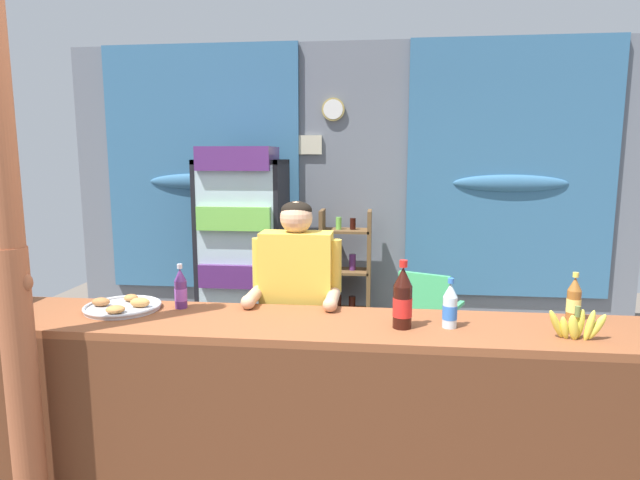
% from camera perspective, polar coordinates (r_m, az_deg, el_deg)
% --- Properties ---
extents(ground_plane, '(7.62, 7.62, 0.00)m').
position_cam_1_polar(ground_plane, '(3.83, 0.87, -18.60)').
color(ground_plane, '#665B51').
extents(back_wall_curtained, '(5.47, 0.22, 2.83)m').
position_cam_1_polar(back_wall_curtained, '(5.20, 2.95, 5.48)').
color(back_wall_curtained, slate).
rests_on(back_wall_curtained, ground).
extents(stall_counter, '(3.85, 0.58, 0.95)m').
position_cam_1_polar(stall_counter, '(2.75, -3.78, -16.47)').
color(stall_counter, brown).
rests_on(stall_counter, ground).
extents(timber_post, '(0.17, 0.15, 2.74)m').
position_cam_1_polar(timber_post, '(2.75, -30.29, -1.88)').
color(timber_post, '#995133').
rests_on(timber_post, ground).
extents(drink_fridge, '(0.75, 0.64, 1.85)m').
position_cam_1_polar(drink_fridge, '(4.81, -8.29, -0.14)').
color(drink_fridge, black).
rests_on(drink_fridge, ground).
extents(bottle_shelf_rack, '(0.48, 0.28, 1.28)m').
position_cam_1_polar(bottle_shelf_rack, '(5.01, 2.74, -3.84)').
color(bottle_shelf_rack, brown).
rests_on(bottle_shelf_rack, ground).
extents(plastic_lawn_chair, '(0.58, 0.58, 0.86)m').
position_cam_1_polar(plastic_lawn_chair, '(4.47, 11.55, -7.86)').
color(plastic_lawn_chair, '#4CC675').
rests_on(plastic_lawn_chair, ground).
extents(shopkeeper, '(0.53, 0.42, 1.52)m').
position_cam_1_polar(shopkeeper, '(3.16, -2.53, -5.98)').
color(shopkeeper, '#28282D').
rests_on(shopkeeper, ground).
extents(soda_bottle_cola, '(0.09, 0.09, 0.34)m').
position_cam_1_polar(soda_bottle_cola, '(2.62, 8.86, -6.32)').
color(soda_bottle_cola, black).
rests_on(soda_bottle_cola, stall_counter).
extents(soda_bottle_grape_soda, '(0.07, 0.07, 0.25)m').
position_cam_1_polar(soda_bottle_grape_soda, '(3.02, -14.74, -5.15)').
color(soda_bottle_grape_soda, '#56286B').
rests_on(soda_bottle_grape_soda, stall_counter).
extents(soda_bottle_water, '(0.07, 0.07, 0.25)m').
position_cam_1_polar(soda_bottle_water, '(2.68, 13.79, -6.97)').
color(soda_bottle_water, silver).
rests_on(soda_bottle_water, stall_counter).
extents(soda_bottle_iced_tea, '(0.07, 0.07, 0.25)m').
position_cam_1_polar(soda_bottle_iced_tea, '(3.01, 25.61, -5.83)').
color(soda_bottle_iced_tea, brown).
rests_on(soda_bottle_iced_tea, stall_counter).
extents(pastry_tray, '(0.41, 0.41, 0.07)m').
position_cam_1_polar(pastry_tray, '(3.11, -20.45, -6.68)').
color(pastry_tray, '#BCBCC1').
rests_on(pastry_tray, stall_counter).
extents(banana_bunch, '(0.28, 0.07, 0.16)m').
position_cam_1_polar(banana_bunch, '(2.72, 25.86, -8.28)').
color(banana_bunch, '#DBCC42').
rests_on(banana_bunch, stall_counter).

